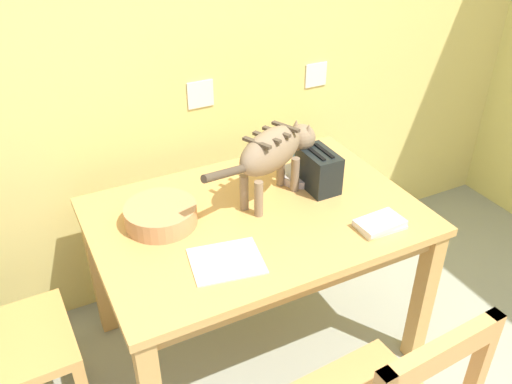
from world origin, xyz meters
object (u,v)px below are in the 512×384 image
at_px(wicker_basket, 161,215).
at_px(toaster, 318,170).
at_px(magazine, 226,261).
at_px(coffee_mug, 301,164).
at_px(cat, 275,151).
at_px(dining_table, 256,230).
at_px(saucer_bowl, 300,175).
at_px(book_stack, 380,224).

relative_size(wicker_basket, toaster, 1.40).
bearing_deg(magazine, coffee_mug, 45.48).
bearing_deg(cat, magazine, -73.52).
bearing_deg(dining_table, toaster, 9.89).
height_order(saucer_bowl, book_stack, same).
bearing_deg(book_stack, saucer_bowl, 100.76).
distance_m(cat, magazine, 0.51).
height_order(cat, book_stack, cat).
bearing_deg(cat, dining_table, -81.94).
relative_size(saucer_bowl, magazine, 0.73).
xyz_separation_m(magazine, wicker_basket, (-0.13, 0.33, 0.04)).
height_order(dining_table, magazine, magazine).
distance_m(dining_table, cat, 0.34).
bearing_deg(saucer_bowl, coffee_mug, 0.00).
bearing_deg(wicker_basket, dining_table, -15.75).
height_order(cat, wicker_basket, cat).
relative_size(saucer_bowl, coffee_mug, 1.50).
relative_size(cat, coffee_mug, 4.98).
distance_m(saucer_bowl, book_stack, 0.46).
relative_size(cat, book_stack, 3.22).
relative_size(magazine, toaster, 1.26).
height_order(coffee_mug, wicker_basket, coffee_mug).
height_order(saucer_bowl, magazine, saucer_bowl).
height_order(wicker_basket, toaster, toaster).
xyz_separation_m(saucer_bowl, book_stack, (0.09, -0.46, 0.00)).
xyz_separation_m(dining_table, wicker_basket, (-0.36, 0.10, 0.13)).
height_order(dining_table, wicker_basket, wicker_basket).
height_order(magazine, book_stack, book_stack).
height_order(cat, saucer_bowl, cat).
relative_size(saucer_bowl, book_stack, 0.97).
relative_size(dining_table, saucer_bowl, 7.03).
height_order(magazine, wicker_basket, wicker_basket).
xyz_separation_m(dining_table, cat, (0.13, 0.08, 0.30)).
distance_m(coffee_mug, magazine, 0.66).
distance_m(saucer_bowl, coffee_mug, 0.06).
height_order(coffee_mug, toaster, toaster).
height_order(cat, toaster, cat).
xyz_separation_m(book_stack, wicker_basket, (-0.75, 0.41, 0.03)).
xyz_separation_m(coffee_mug, wicker_basket, (-0.66, -0.05, -0.03)).
relative_size(cat, wicker_basket, 2.18).
relative_size(magazine, book_stack, 1.33).
relative_size(book_stack, toaster, 0.95).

